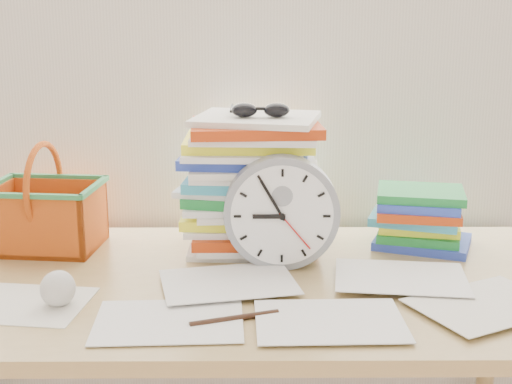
{
  "coord_description": "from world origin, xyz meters",
  "views": [
    {
      "loc": [
        0.04,
        0.23,
        1.3
      ],
      "look_at": [
        0.05,
        1.6,
        0.93
      ],
      "focal_mm": 50.0,
      "sensor_mm": 36.0,
      "label": 1
    }
  ],
  "objects_px": {
    "clock": "(282,212)",
    "basket": "(45,197)",
    "desk": "(232,312)",
    "paper_stack": "(250,183)",
    "book_stack": "(420,219)"
  },
  "relations": [
    {
      "from": "book_stack",
      "to": "basket",
      "type": "height_order",
      "value": "basket"
    },
    {
      "from": "clock",
      "to": "book_stack",
      "type": "bearing_deg",
      "value": 21.85
    },
    {
      "from": "desk",
      "to": "clock",
      "type": "height_order",
      "value": "clock"
    },
    {
      "from": "clock",
      "to": "basket",
      "type": "bearing_deg",
      "value": 166.31
    },
    {
      "from": "book_stack",
      "to": "desk",
      "type": "bearing_deg",
      "value": -154.99
    },
    {
      "from": "clock",
      "to": "desk",
      "type": "bearing_deg",
      "value": -146.08
    },
    {
      "from": "desk",
      "to": "book_stack",
      "type": "relative_size",
      "value": 5.97
    },
    {
      "from": "desk",
      "to": "book_stack",
      "type": "height_order",
      "value": "book_stack"
    },
    {
      "from": "desk",
      "to": "paper_stack",
      "type": "height_order",
      "value": "paper_stack"
    },
    {
      "from": "basket",
      "to": "desk",
      "type": "bearing_deg",
      "value": -18.72
    },
    {
      "from": "paper_stack",
      "to": "clock",
      "type": "bearing_deg",
      "value": -63.48
    },
    {
      "from": "paper_stack",
      "to": "clock",
      "type": "relative_size",
      "value": 1.28
    },
    {
      "from": "desk",
      "to": "paper_stack",
      "type": "relative_size",
      "value": 4.5
    },
    {
      "from": "desk",
      "to": "clock",
      "type": "distance_m",
      "value": 0.23
    },
    {
      "from": "book_stack",
      "to": "basket",
      "type": "bearing_deg",
      "value": -179.99
    }
  ]
}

